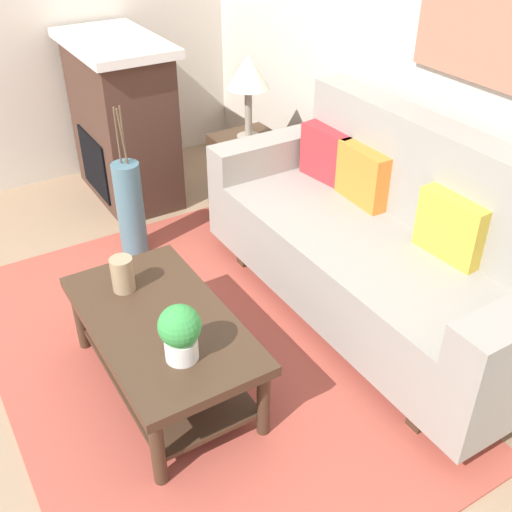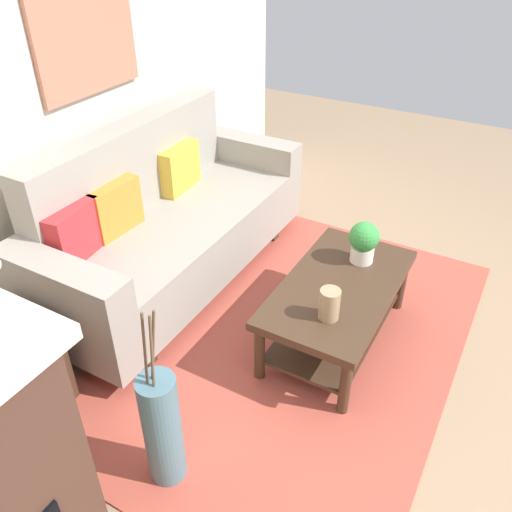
% 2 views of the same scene
% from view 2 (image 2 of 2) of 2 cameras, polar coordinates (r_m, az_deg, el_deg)
% --- Properties ---
extents(ground_plane, '(8.89, 8.89, 0.00)m').
position_cam_2_polar(ground_plane, '(3.19, 12.47, -11.92)').
color(ground_plane, '#9E7F60').
extents(wall_back, '(4.89, 0.10, 2.70)m').
position_cam_2_polar(wall_back, '(3.49, -20.21, 17.24)').
color(wall_back, beige).
rests_on(wall_back, ground_plane).
extents(area_rug, '(2.73, 1.85, 0.01)m').
position_cam_2_polar(area_rug, '(3.29, 4.19, -9.00)').
color(area_rug, '#B24C3D').
rests_on(area_rug, ground_plane).
extents(couch, '(2.15, 0.84, 1.08)m').
position_cam_2_polar(couch, '(3.62, -9.48, 3.44)').
color(couch, gray).
rests_on(couch, ground_plane).
extents(throw_pillow_crimson, '(0.37, 0.17, 0.32)m').
position_cam_2_polar(throw_pillow_crimson, '(3.17, -18.98, 2.36)').
color(throw_pillow_crimson, red).
rests_on(throw_pillow_crimson, couch).
extents(throw_pillow_orange, '(0.36, 0.13, 0.32)m').
position_cam_2_polar(throw_pillow_orange, '(3.36, -15.02, 5.02)').
color(throw_pillow_orange, orange).
rests_on(throw_pillow_orange, couch).
extents(throw_pillow_mustard, '(0.37, 0.14, 0.32)m').
position_cam_2_polar(throw_pillow_mustard, '(3.80, -8.31, 9.41)').
color(throw_pillow_mustard, gold).
rests_on(throw_pillow_mustard, couch).
extents(coffee_table, '(1.10, 0.60, 0.43)m').
position_cam_2_polar(coffee_table, '(3.12, 8.82, -4.70)').
color(coffee_table, '#422D1E').
rests_on(coffee_table, ground_plane).
extents(tabletop_vase, '(0.11, 0.11, 0.17)m').
position_cam_2_polar(tabletop_vase, '(2.76, 7.94, -5.17)').
color(tabletop_vase, tan).
rests_on(tabletop_vase, coffee_table).
extents(potted_plant_tabletop, '(0.18, 0.18, 0.26)m').
position_cam_2_polar(potted_plant_tabletop, '(3.19, 11.56, 1.60)').
color(potted_plant_tabletop, white).
rests_on(potted_plant_tabletop, coffee_table).
extents(side_table, '(0.44, 0.44, 0.56)m').
position_cam_2_polar(side_table, '(3.00, -25.43, -11.26)').
color(side_table, '#422D1E').
rests_on(side_table, ground_plane).
extents(floor_vase, '(0.17, 0.17, 0.63)m').
position_cam_2_polar(floor_vase, '(2.49, -10.06, -18.04)').
color(floor_vase, slate).
rests_on(floor_vase, ground_plane).
extents(floor_vase_branch_a, '(0.04, 0.05, 0.36)m').
position_cam_2_polar(floor_vase_branch_a, '(2.13, -11.06, -9.52)').
color(floor_vase_branch_a, brown).
rests_on(floor_vase_branch_a, floor_vase).
extents(floor_vase_branch_b, '(0.03, 0.02, 0.36)m').
position_cam_2_polar(floor_vase_branch_b, '(2.13, -11.94, -9.83)').
color(floor_vase_branch_b, brown).
rests_on(floor_vase_branch_b, floor_vase).
extents(floor_vase_branch_c, '(0.04, 0.02, 0.36)m').
position_cam_2_polar(floor_vase_branch_c, '(2.11, -11.19, -10.17)').
color(floor_vase_branch_c, brown).
rests_on(floor_vase_branch_c, floor_vase).
extents(framed_painting, '(0.79, 0.03, 0.68)m').
position_cam_2_polar(framed_painting, '(3.51, -17.93, 21.84)').
color(framed_painting, '#B77056').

